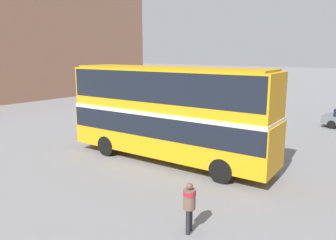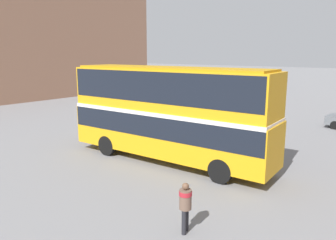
{
  "view_description": "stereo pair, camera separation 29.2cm",
  "coord_description": "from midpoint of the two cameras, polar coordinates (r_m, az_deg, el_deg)",
  "views": [
    {
      "loc": [
        10.1,
        -13.63,
        5.55
      ],
      "look_at": [
        0.04,
        -0.76,
        2.19
      ],
      "focal_mm": 35.0,
      "sensor_mm": 36.0,
      "label": 1
    },
    {
      "loc": [
        10.33,
        -13.45,
        5.55
      ],
      "look_at": [
        0.04,
        -0.76,
        2.19
      ],
      "focal_mm": 35.0,
      "sensor_mm": 36.0,
      "label": 2
    }
  ],
  "objects": [
    {
      "name": "building_row_left",
      "position": [
        45.14,
        -26.94,
        13.45
      ],
      "size": [
        10.1,
        38.95,
        15.88
      ],
      "color": "#9E7056",
      "rests_on": "ground_plane"
    },
    {
      "name": "pedestrian_foreground",
      "position": [
        10.45,
        2.92,
        -14.12
      ],
      "size": [
        0.52,
        0.52,
        1.65
      ],
      "rotation": [
        0.0,
        0.0,
        3.48
      ],
      "color": "#232328",
      "rests_on": "ground_plane"
    },
    {
      "name": "double_decker_bus",
      "position": [
        16.57,
        -0.5,
        2.04
      ],
      "size": [
        11.24,
        3.2,
        4.86
      ],
      "rotation": [
        0.0,
        0.0,
        0.06
      ],
      "color": "gold",
      "rests_on": "ground_plane"
    },
    {
      "name": "ground_plane",
      "position": [
        17.85,
        0.93,
        -6.5
      ],
      "size": [
        240.0,
        240.0,
        0.0
      ],
      "primitive_type": "plane",
      "color": "slate"
    }
  ]
}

